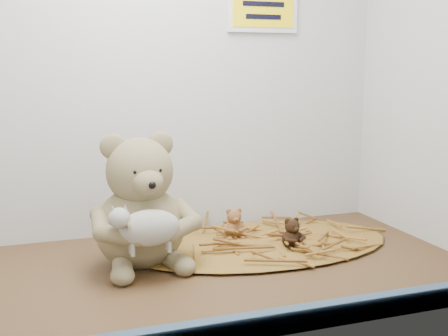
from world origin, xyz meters
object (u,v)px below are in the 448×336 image
object	(u,v)px
mini_teddy_brown	(292,231)
mini_teddy_tan	(234,222)
toy_lamb	(150,228)
main_teddy	(140,200)

from	to	relation	value
mini_teddy_brown	mini_teddy_tan	bearing A→B (deg)	121.41
mini_teddy_tan	mini_teddy_brown	size ratio (longest dim) A/B	1.04
toy_lamb	mini_teddy_brown	xyz separation A→B (cm)	(32.86, 7.31, -5.95)
toy_lamb	mini_teddy_brown	distance (cm)	34.19
main_teddy	mini_teddy_brown	bearing A→B (deg)	-9.00
main_teddy	mini_teddy_tan	distance (cm)	26.48
mini_teddy_tan	main_teddy	bearing A→B (deg)	-155.14
main_teddy	mini_teddy_brown	size ratio (longest dim) A/B	4.14
main_teddy	mini_teddy_tan	bearing A→B (deg)	15.24
toy_lamb	mini_teddy_tan	world-z (taller)	toy_lamb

